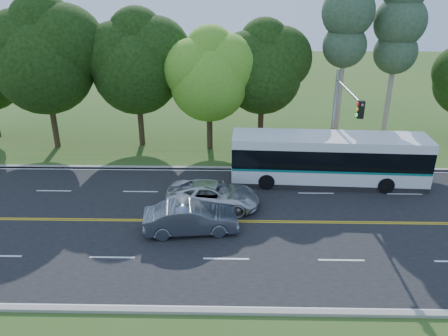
{
  "coord_description": "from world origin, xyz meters",
  "views": [
    {
      "loc": [
        -0.25,
        -20.87,
        12.44
      ],
      "look_at": [
        -0.72,
        2.0,
        2.35
      ],
      "focal_mm": 35.0,
      "sensor_mm": 36.0,
      "label": 1
    }
  ],
  "objects_px": {
    "suv": "(213,195)",
    "transit_bus": "(328,160)",
    "sedan": "(191,218)",
    "traffic_signal": "(341,113)"
  },
  "relations": [
    {
      "from": "transit_bus",
      "to": "suv",
      "type": "relative_size",
      "value": 2.31
    },
    {
      "from": "sedan",
      "to": "traffic_signal",
      "type": "bearing_deg",
      "value": -61.12
    },
    {
      "from": "traffic_signal",
      "to": "transit_bus",
      "type": "xyz_separation_m",
      "value": [
        -0.59,
        -0.34,
        -3.06
      ]
    },
    {
      "from": "sedan",
      "to": "suv",
      "type": "xyz_separation_m",
      "value": [
        1.06,
        2.73,
        -0.06
      ]
    },
    {
      "from": "sedan",
      "to": "suv",
      "type": "relative_size",
      "value": 0.92
    },
    {
      "from": "traffic_signal",
      "to": "suv",
      "type": "distance_m",
      "value": 9.51
    },
    {
      "from": "suv",
      "to": "transit_bus",
      "type": "bearing_deg",
      "value": -58.93
    },
    {
      "from": "sedan",
      "to": "suv",
      "type": "height_order",
      "value": "sedan"
    },
    {
      "from": "transit_bus",
      "to": "suv",
      "type": "distance_m",
      "value": 8.04
    },
    {
      "from": "transit_bus",
      "to": "suv",
      "type": "xyz_separation_m",
      "value": [
        -7.23,
        -3.41,
        -0.85
      ]
    }
  ]
}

